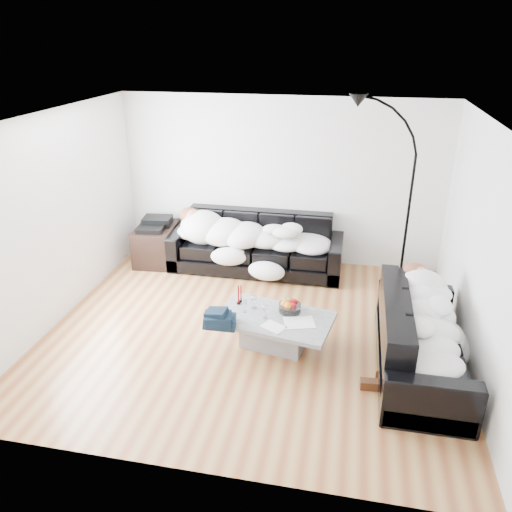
% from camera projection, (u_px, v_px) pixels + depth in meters
% --- Properties ---
extents(ground, '(5.00, 5.00, 0.00)m').
position_uv_depth(ground, '(251.00, 331.00, 6.27)').
color(ground, '#98532D').
rests_on(ground, ground).
extents(wall_back, '(5.00, 0.02, 2.60)m').
position_uv_depth(wall_back, '(281.00, 182.00, 7.75)').
color(wall_back, silver).
rests_on(wall_back, ground).
extents(wall_left, '(0.02, 4.50, 2.60)m').
position_uv_depth(wall_left, '(54.00, 220.00, 6.19)').
color(wall_left, silver).
rests_on(wall_left, ground).
extents(wall_right, '(0.02, 4.50, 2.60)m').
position_uv_depth(wall_right, '(481.00, 252.00, 5.29)').
color(wall_right, silver).
rests_on(wall_right, ground).
extents(ceiling, '(5.00, 5.00, 0.00)m').
position_uv_depth(ceiling, '(250.00, 119.00, 5.20)').
color(ceiling, white).
rests_on(ceiling, ground).
extents(sofa_back, '(2.65, 0.92, 0.87)m').
position_uv_depth(sofa_back, '(256.00, 243.00, 7.74)').
color(sofa_back, black).
rests_on(sofa_back, ground).
extents(sofa_right, '(0.89, 2.08, 0.84)m').
position_uv_depth(sofa_right, '(422.00, 336.00, 5.41)').
color(sofa_right, black).
rests_on(sofa_right, ground).
extents(sleeper_back, '(2.24, 0.77, 0.45)m').
position_uv_depth(sleeper_back, '(255.00, 232.00, 7.61)').
color(sleeper_back, white).
rests_on(sleeper_back, sofa_back).
extents(sleeper_right, '(0.75, 1.79, 0.44)m').
position_uv_depth(sleeper_right, '(425.00, 319.00, 5.32)').
color(sleeper_right, white).
rests_on(sleeper_right, sofa_right).
extents(teal_cushion, '(0.42, 0.38, 0.20)m').
position_uv_depth(teal_cushion, '(415.00, 284.00, 5.87)').
color(teal_cushion, '#0B523C').
rests_on(teal_cushion, sofa_right).
extents(coffee_table, '(1.44, 1.00, 0.39)m').
position_uv_depth(coffee_table, '(274.00, 331.00, 5.91)').
color(coffee_table, '#939699').
rests_on(coffee_table, ground).
extents(fruit_bowl, '(0.31, 0.31, 0.16)m').
position_uv_depth(fruit_bowl, '(290.00, 305.00, 5.91)').
color(fruit_bowl, white).
rests_on(fruit_bowl, coffee_table).
extents(wine_glass_a, '(0.08, 0.08, 0.18)m').
position_uv_depth(wine_glass_a, '(254.00, 302.00, 5.98)').
color(wine_glass_a, white).
rests_on(wine_glass_a, coffee_table).
extents(wine_glass_b, '(0.09, 0.09, 0.16)m').
position_uv_depth(wine_glass_b, '(245.00, 306.00, 5.91)').
color(wine_glass_b, white).
rests_on(wine_glass_b, coffee_table).
extents(wine_glass_c, '(0.08, 0.08, 0.17)m').
position_uv_depth(wine_glass_c, '(266.00, 312.00, 5.78)').
color(wine_glass_c, white).
rests_on(wine_glass_c, coffee_table).
extents(candle_left, '(0.05, 0.05, 0.25)m').
position_uv_depth(candle_left, '(238.00, 295.00, 6.06)').
color(candle_left, maroon).
rests_on(candle_left, coffee_table).
extents(candle_right, '(0.04, 0.04, 0.22)m').
position_uv_depth(candle_right, '(241.00, 294.00, 6.11)').
color(candle_right, maroon).
rests_on(candle_right, coffee_table).
extents(newspaper_a, '(0.41, 0.35, 0.01)m').
position_uv_depth(newspaper_a, '(299.00, 322.00, 5.71)').
color(newspaper_a, silver).
rests_on(newspaper_a, coffee_table).
extents(newspaper_b, '(0.32, 0.29, 0.01)m').
position_uv_depth(newspaper_b, '(274.00, 327.00, 5.63)').
color(newspaper_b, silver).
rests_on(newspaper_b, coffee_table).
extents(navy_jacket, '(0.41, 0.35, 0.19)m').
position_uv_depth(navy_jacket, '(220.00, 313.00, 5.58)').
color(navy_jacket, black).
rests_on(navy_jacket, coffee_table).
extents(shoes, '(0.53, 0.41, 0.11)m').
position_uv_depth(shoes, '(381.00, 381.00, 5.28)').
color(shoes, '#472311').
rests_on(shoes, ground).
extents(av_cabinet, '(0.65, 0.90, 0.59)m').
position_uv_depth(av_cabinet, '(157.00, 244.00, 8.08)').
color(av_cabinet, black).
rests_on(av_cabinet, ground).
extents(stereo, '(0.48, 0.39, 0.13)m').
position_uv_depth(stereo, '(155.00, 223.00, 7.93)').
color(stereo, black).
rests_on(stereo, av_cabinet).
extents(floor_lamp, '(0.90, 0.45, 2.37)m').
position_uv_depth(floor_lamp, '(409.00, 208.00, 6.95)').
color(floor_lamp, black).
rests_on(floor_lamp, ground).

